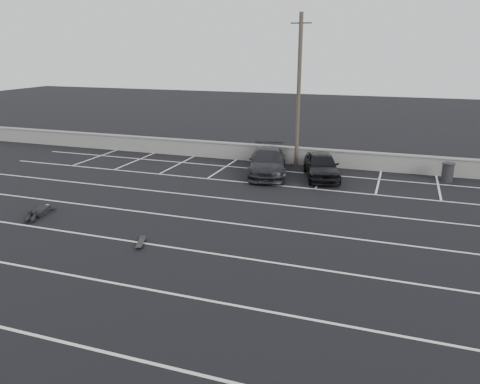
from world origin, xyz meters
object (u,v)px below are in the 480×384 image
at_px(car_left, 321,165).
at_px(trash_bin, 448,172).
at_px(skateboard, 141,243).
at_px(utility_pole, 299,92).
at_px(car_right, 268,162).
at_px(person, 42,208).

bearing_deg(car_left, trash_bin, -3.62).
bearing_deg(trash_bin, car_left, -166.44).
bearing_deg(skateboard, utility_pole, 57.93).
bearing_deg(trash_bin, car_right, -169.23).
height_order(car_right, person, car_right).
bearing_deg(utility_pole, car_right, -117.41).
bearing_deg(skateboard, car_right, 61.36).
relative_size(car_left, utility_pole, 0.48).
relative_size(car_left, car_right, 0.84).
bearing_deg(car_right, trash_bin, -3.29).
bearing_deg(utility_pole, person, -126.24).
bearing_deg(person, utility_pole, 37.04).
relative_size(utility_pole, skateboard, 9.78).
distance_m(car_right, utility_pole, 4.50).
bearing_deg(trash_bin, person, -146.27).
xyz_separation_m(utility_pole, person, (-8.63, -11.78, -4.22)).
xyz_separation_m(car_left, utility_pole, (-1.86, 1.98, 3.75)).
distance_m(car_left, car_right, 3.02).
xyz_separation_m(person, skateboard, (5.84, -1.59, -0.16)).
bearing_deg(car_left, car_right, 167.38).
distance_m(car_left, skateboard, 12.31).
height_order(utility_pole, person, utility_pole).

